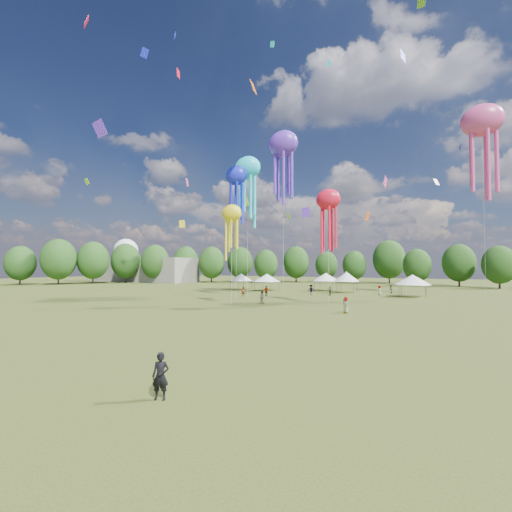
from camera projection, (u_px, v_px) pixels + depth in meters
The scene contains 10 objects.
ground at pixel (49, 365), 16.95m from camera, with size 300.00×300.00×0.00m, color #384416.
observer_main at pixel (161, 376), 12.56m from camera, with size 0.65×0.43×1.78m, color black.
spectator_near at pixel (262, 297), 45.39m from camera, with size 0.83×0.64×1.70m, color gray.
spectators_far at pixel (325, 292), 55.63m from camera, with size 22.02×32.39×1.88m.
festival_tents at pixel (317, 278), 66.29m from camera, with size 40.05×12.40×4.09m.
show_kites at pixel (343, 164), 53.78m from camera, with size 41.48×29.26×30.99m.
small_kites at pixel (303, 130), 54.68m from camera, with size 78.91×53.13×46.33m.
treeline at pixel (327, 260), 73.86m from camera, with size 201.57×95.24×13.43m.
hangar at pixel (143, 270), 114.73m from camera, with size 40.00×12.00×8.00m, color gray.
radome at pixel (126, 254), 127.86m from camera, with size 9.00×9.00×16.00m.
Camera 1 is at (17.59, -9.91, 5.05)m, focal length 23.12 mm.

